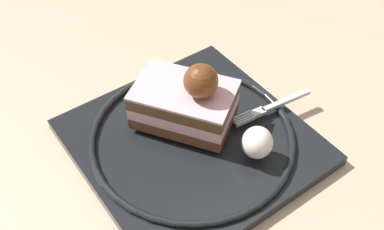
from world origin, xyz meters
name	(u,v)px	position (x,y,z in m)	size (l,w,h in m)	color
ground_plane	(170,145)	(0.00, 0.00, 0.00)	(2.40, 2.40, 0.00)	tan
dessert_plate	(192,140)	(0.02, -0.01, 0.01)	(0.29, 0.29, 0.02)	black
cake_slice	(186,101)	(0.02, 0.01, 0.05)	(0.13, 0.12, 0.08)	brown
whipped_cream_dollop	(257,142)	(0.07, -0.06, 0.04)	(0.03, 0.03, 0.04)	white
fork	(270,107)	(0.12, -0.01, 0.02)	(0.11, 0.02, 0.00)	silver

